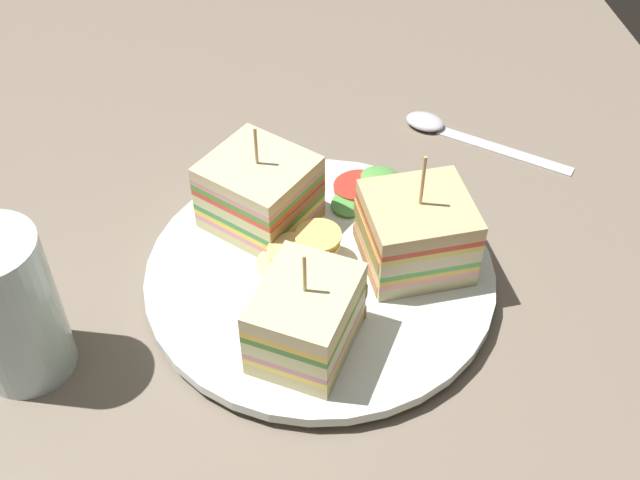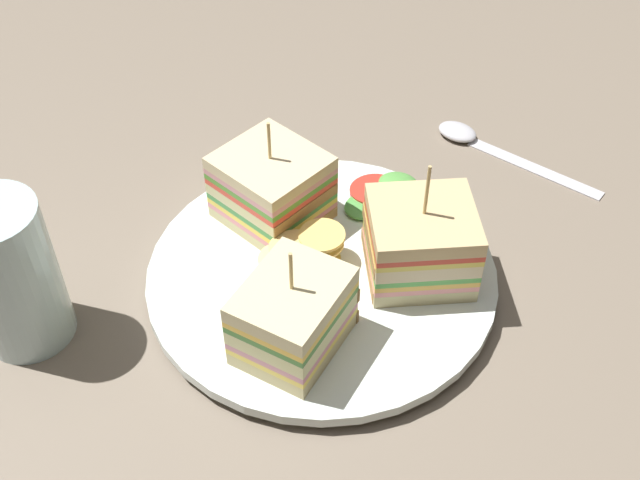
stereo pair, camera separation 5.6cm
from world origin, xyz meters
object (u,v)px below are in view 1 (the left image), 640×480
plate (320,275)px  sandwich_wedge_1 (260,193)px  sandwich_wedge_2 (306,318)px  drinking_glass (13,317)px  sandwich_wedge_0 (415,229)px  spoon (447,130)px  chip_pile (302,251)px

plate → sandwich_wedge_1: sandwich_wedge_1 is taller
sandwich_wedge_2 → sandwich_wedge_1: bearing=38.0°
sandwich_wedge_1 → drinking_glass: bearing=-105.4°
drinking_glass → sandwich_wedge_1: bearing=-58.2°
plate → drinking_glass: (-4.41, 20.17, 3.83)cm
plate → sandwich_wedge_1: bearing=32.9°
plate → drinking_glass: 21.00cm
sandwich_wedge_0 → sandwich_wedge_2: size_ratio=1.05×
plate → sandwich_wedge_1: size_ratio=2.55×
sandwich_wedge_1 → spoon: 20.92cm
chip_pile → plate: bearing=-118.8°
sandwich_wedge_0 → sandwich_wedge_2: (-7.02, 8.67, -0.09)cm
spoon → plate: bearing=87.1°
plate → spoon: (16.51, -13.78, -0.53)cm
plate → chip_pile: chip_pile is taller
drinking_glass → sandwich_wedge_2: bearing=-96.8°
sandwich_wedge_2 → plate: bearing=13.7°
sandwich_wedge_2 → drinking_glass: (2.20, 18.34, 0.54)cm
sandwich_wedge_0 → sandwich_wedge_2: bearing=34.2°
sandwich_wedge_2 → chip_pile: size_ratio=1.26×
sandwich_wedge_0 → sandwich_wedge_1: size_ratio=0.97×
sandwich_wedge_1 → sandwich_wedge_2: 12.52cm
sandwich_wedge_2 → drinking_glass: size_ratio=0.82×
sandwich_wedge_2 → drinking_glass: drinking_glass is taller
plate → sandwich_wedge_0: 7.65cm
sandwich_wedge_2 → chip_pile: 7.40cm
sandwich_wedge_0 → drinking_glass: size_ratio=0.86×
sandwich_wedge_1 → chip_pile: size_ratio=1.37×
plate → chip_pile: bearing=61.2°
plate → sandwich_wedge_2: sandwich_wedge_2 is taller
chip_pile → drinking_glass: 19.73cm
sandwich_wedge_0 → sandwich_wedge_1: bearing=-31.7°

